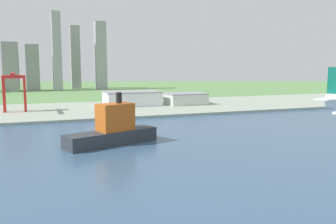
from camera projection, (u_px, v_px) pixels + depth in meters
ground_plane at (145, 152)px, 209.39m from camera, size 2400.00×2400.00×0.00m
water_bay at (186, 184)px, 153.52m from camera, size 840.00×360.00×0.15m
industrial_pier at (93, 110)px, 386.13m from camera, size 840.00×140.00×2.50m
container_barge at (113, 130)px, 227.29m from camera, size 60.50×34.62×31.73m
port_crane_red at (14, 84)px, 356.36m from camera, size 21.20×43.90×38.15m
warehouse_main at (132, 98)px, 414.82m from camera, size 60.89×39.05×15.74m
warehouse_annex at (186, 99)px, 424.76m from camera, size 44.37×32.22×13.03m
distant_skyline at (42, 61)px, 663.40m from camera, size 251.39×61.82×139.58m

